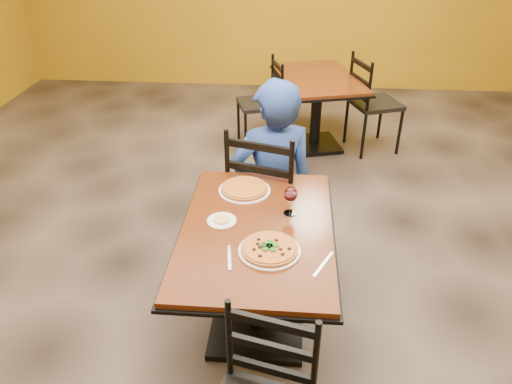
# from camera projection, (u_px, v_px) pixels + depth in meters

# --- Properties ---
(floor) EXTENTS (7.00, 8.00, 0.01)m
(floor) POSITION_uv_depth(u_px,v_px,m) (262.00, 274.00, 3.40)
(floor) COLOR black
(floor) RESTS_ON ground
(table_main) EXTENTS (0.83, 1.23, 0.75)m
(table_main) POSITION_uv_depth(u_px,v_px,m) (257.00, 256.00, 2.69)
(table_main) COLOR #5C2D0E
(table_main) RESTS_ON floor
(table_second) EXTENTS (1.01, 1.26, 0.75)m
(table_second) POSITION_uv_depth(u_px,v_px,m) (317.00, 96.00, 4.87)
(table_second) COLOR #5C2D0E
(table_second) RESTS_ON floor
(chair_main_far) EXTENTS (0.58, 0.58, 1.04)m
(chair_main_far) POSITION_uv_depth(u_px,v_px,m) (269.00, 192.00, 3.35)
(chair_main_far) COLOR black
(chair_main_far) RESTS_ON floor
(chair_second_left) EXTENTS (0.51, 0.51, 0.90)m
(chair_second_left) POSITION_uv_depth(u_px,v_px,m) (259.00, 104.00, 4.96)
(chair_second_left) COLOR black
(chair_second_left) RESTS_ON floor
(chair_second_right) EXTENTS (0.57, 0.57, 0.98)m
(chair_second_right) POSITION_uv_depth(u_px,v_px,m) (375.00, 104.00, 4.86)
(chair_second_right) COLOR black
(chair_second_right) RESTS_ON floor
(diner) EXTENTS (0.72, 0.58, 1.27)m
(diner) POSITION_uv_depth(u_px,v_px,m) (273.00, 165.00, 3.44)
(diner) COLOR navy
(diner) RESTS_ON floor
(plate_main) EXTENTS (0.31, 0.31, 0.01)m
(plate_main) POSITION_uv_depth(u_px,v_px,m) (269.00, 251.00, 2.41)
(plate_main) COLOR white
(plate_main) RESTS_ON table_main
(pizza_main) EXTENTS (0.28, 0.28, 0.02)m
(pizza_main) POSITION_uv_depth(u_px,v_px,m) (269.00, 248.00, 2.40)
(pizza_main) COLOR maroon
(pizza_main) RESTS_ON plate_main
(plate_far) EXTENTS (0.31, 0.31, 0.01)m
(plate_far) POSITION_uv_depth(u_px,v_px,m) (245.00, 190.00, 2.90)
(plate_far) COLOR white
(plate_far) RESTS_ON table_main
(pizza_far) EXTENTS (0.28, 0.28, 0.02)m
(pizza_far) POSITION_uv_depth(u_px,v_px,m) (245.00, 188.00, 2.90)
(pizza_far) COLOR orange
(pizza_far) RESTS_ON plate_far
(side_plate) EXTENTS (0.16, 0.16, 0.01)m
(side_plate) POSITION_uv_depth(u_px,v_px,m) (222.00, 221.00, 2.63)
(side_plate) COLOR white
(side_plate) RESTS_ON table_main
(dip) EXTENTS (0.09, 0.09, 0.01)m
(dip) POSITION_uv_depth(u_px,v_px,m) (222.00, 219.00, 2.63)
(dip) COLOR tan
(dip) RESTS_ON side_plate
(wine_glass) EXTENTS (0.08, 0.08, 0.18)m
(wine_glass) POSITION_uv_depth(u_px,v_px,m) (290.00, 200.00, 2.66)
(wine_glass) COLOR white
(wine_glass) RESTS_ON table_main
(fork) EXTENTS (0.04, 0.19, 0.00)m
(fork) POSITION_uv_depth(u_px,v_px,m) (229.00, 257.00, 2.37)
(fork) COLOR silver
(fork) RESTS_ON table_main
(knife) EXTENTS (0.11, 0.19, 0.00)m
(knife) POSITION_uv_depth(u_px,v_px,m) (323.00, 264.00, 2.33)
(knife) COLOR silver
(knife) RESTS_ON table_main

